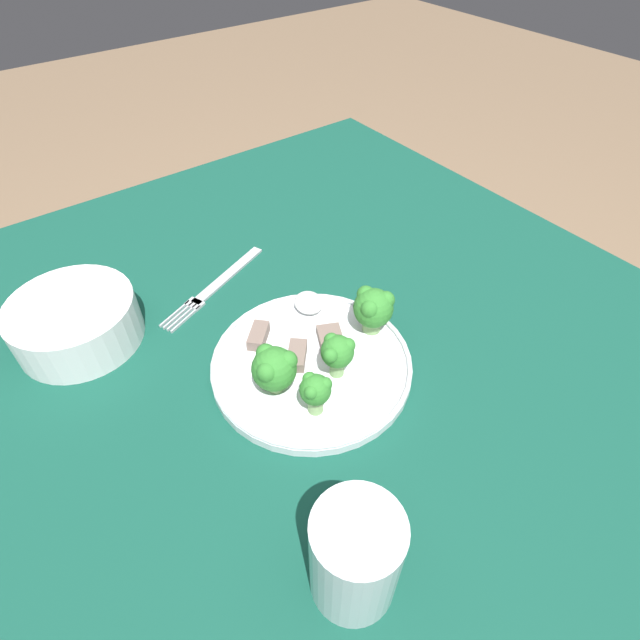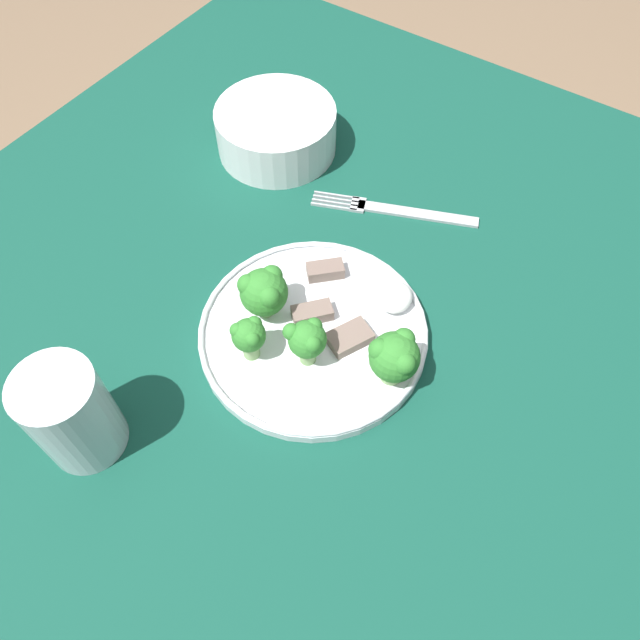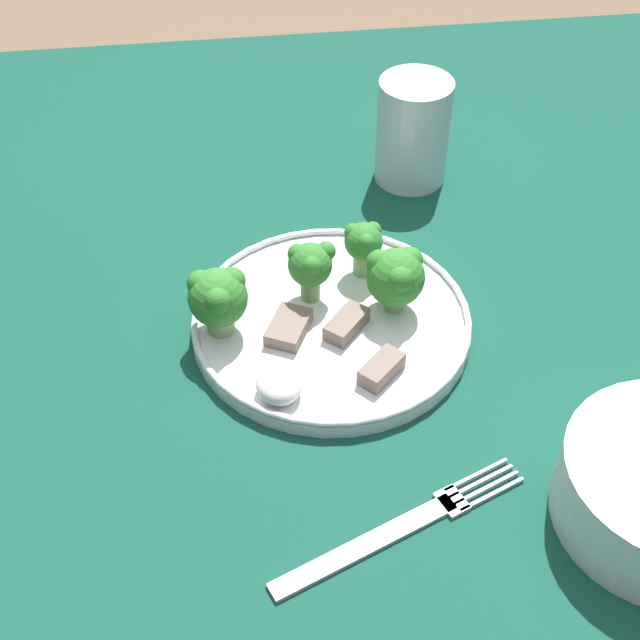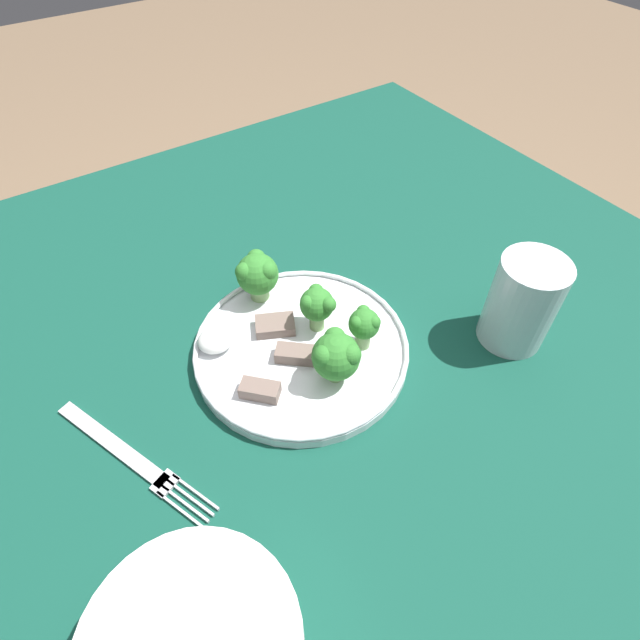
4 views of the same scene
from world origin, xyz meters
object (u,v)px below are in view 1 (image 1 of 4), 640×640
fork (216,285)px  cream_bowl (76,322)px  dinner_plate (313,364)px  drinking_glass (355,560)px

fork → cream_bowl: bearing=86.6°
dinner_plate → cream_bowl: (0.22, 0.21, 0.02)m
dinner_plate → drinking_glass: (-0.22, 0.12, 0.04)m
dinner_plate → drinking_glass: size_ratio=2.19×
cream_bowl → drinking_glass: drinking_glass is taller
fork → cream_bowl: size_ratio=1.27×
dinner_plate → fork: dinner_plate is taller
fork → dinner_plate: bearing=-174.5°
dinner_plate → drinking_glass: drinking_glass is taller
cream_bowl → drinking_glass: 0.45m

